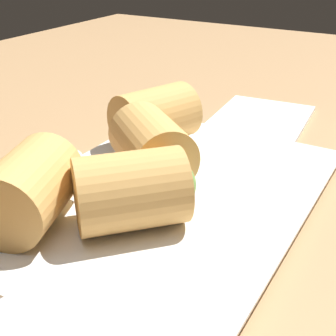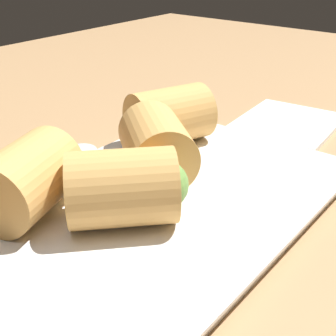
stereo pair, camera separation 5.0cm
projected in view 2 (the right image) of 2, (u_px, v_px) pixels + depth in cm
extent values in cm
cube|color=#A87F54|center=(163.00, 233.00, 39.60)|extent=(180.00, 140.00, 2.00)
cube|color=white|center=(168.00, 201.00, 41.13)|extent=(31.59, 22.09, 1.20)
cube|color=white|center=(168.00, 194.00, 40.80)|extent=(32.86, 22.97, 0.30)
cylinder|color=#DBA356|center=(157.00, 146.00, 42.33)|extent=(9.75, 10.08, 5.97)
sphere|color=beige|center=(150.00, 133.00, 45.09)|extent=(3.88, 3.88, 3.88)
cylinder|color=#DBA356|center=(122.00, 188.00, 35.35)|extent=(10.01, 9.93, 5.97)
sphere|color=#6B9E47|center=(164.00, 185.00, 35.75)|extent=(3.88, 3.88, 3.88)
cylinder|color=#DBA356|center=(170.00, 116.00, 49.17)|extent=(9.72, 8.46, 5.97)
sphere|color=#56843D|center=(195.00, 111.00, 50.62)|extent=(3.88, 3.88, 3.88)
cylinder|color=#DBA356|center=(26.00, 179.00, 36.55)|extent=(9.67, 8.36, 5.97)
sphere|color=#B23D2D|center=(48.00, 163.00, 39.23)|extent=(3.88, 3.88, 3.88)
ellipsoid|color=silver|center=(78.00, 153.00, 49.84)|extent=(4.93, 4.17, 1.50)
cube|color=white|center=(287.00, 123.00, 58.81)|extent=(14.23, 12.40, 0.60)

